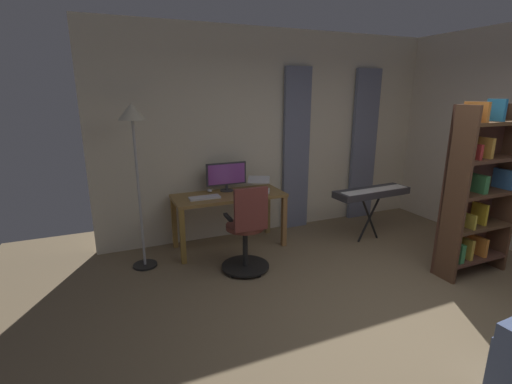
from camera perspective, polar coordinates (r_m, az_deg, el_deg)
name	(u,v)px	position (r m, az deg, el deg)	size (l,w,h in m)	color
ground_plane	(421,337)	(3.62, 24.39, -19.91)	(7.50, 7.50, 0.00)	#79664B
back_room_partition	(275,134)	(5.36, 3.01, 9.04)	(5.08, 0.10, 2.85)	beige
curtain_left_panel	(364,146)	(6.12, 16.49, 6.91)	(0.44, 0.06, 2.36)	slate
curtain_right_panel	(296,151)	(5.43, 6.31, 6.45)	(0.41, 0.06, 2.36)	slate
desk	(229,202)	(4.78, -4.24, -1.52)	(1.44, 0.60, 0.73)	olive
office_chair	(247,233)	(4.14, -1.42, -6.35)	(0.56, 0.56, 1.04)	black
computer_monitor	(226,175)	(4.88, -4.65, 2.67)	(0.55, 0.18, 0.38)	#333338
computer_keyboard	(205,198)	(4.59, -8.05, -0.87)	(0.39, 0.15, 0.02)	silver
laptop	(259,187)	(4.90, 0.41, 0.86)	(0.42, 0.45, 0.16)	silver
computer_mouse	(210,191)	(4.88, -7.25, 0.21)	(0.06, 0.10, 0.04)	silver
cell_phone_face_up	(239,195)	(4.69, -2.64, -0.47)	(0.07, 0.14, 0.01)	#232328
bookshelf	(476,192)	(4.70, 31.19, -0.01)	(0.85, 0.30, 1.95)	brown
piano_keyboard	(372,193)	(5.20, 17.65, -0.19)	(1.12, 0.38, 0.75)	black
floor_lamp	(134,134)	(4.22, -18.57, 8.54)	(0.30, 0.30, 1.91)	black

